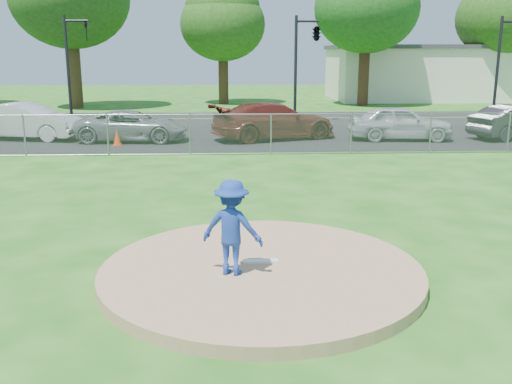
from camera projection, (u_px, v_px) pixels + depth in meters
ground at (246, 165)px, 19.31m from camera, size 120.00×120.00×0.00m
pitchers_mound at (261, 272)px, 9.58m from camera, size 5.40×5.40×0.20m
pitching_rubber at (261, 261)px, 9.75m from camera, size 0.60×0.15×0.04m
chain_link_fence at (244, 135)px, 21.07m from camera, size 40.00×0.06×1.50m
parking_lot at (242, 137)px, 25.62m from camera, size 50.00×8.00×0.01m
street at (239, 118)px, 32.89m from camera, size 60.00×7.00×0.01m
commercial_building at (432, 72)px, 46.66m from camera, size 16.40×9.40×4.30m
tree_center at (223, 13)px, 41.02m from camera, size 6.16×6.16×9.84m
tree_far_right at (502, 7)px, 42.75m from camera, size 6.72×6.72×10.74m
traffic_signal_left at (72, 59)px, 29.78m from camera, size 1.28×0.20×5.60m
traffic_signal_center at (314, 35)px, 30.03m from camera, size 1.42×2.48×5.60m
traffic_signal_right at (503, 59)px, 30.77m from camera, size 1.28×0.20×5.60m
pitcher at (232, 227)px, 9.09m from camera, size 1.13×0.86×1.55m
traffic_cone at (117, 137)px, 23.19m from camera, size 0.34×0.34×0.66m
parked_car_white at (26, 121)px, 24.76m from camera, size 5.00×2.58×1.57m
parked_car_gray at (132, 126)px, 24.30m from camera, size 4.79×2.40×1.30m
parked_car_darkred at (274, 121)px, 24.86m from camera, size 5.90×3.93×1.59m
parked_car_pearl at (400, 123)px, 24.62m from camera, size 4.51×2.11×1.49m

